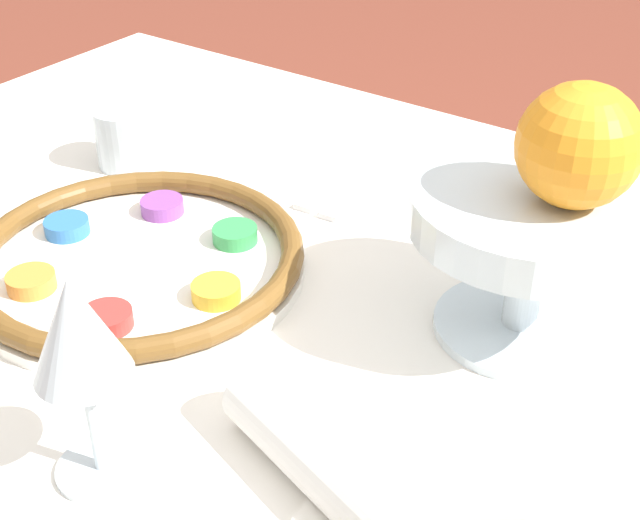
# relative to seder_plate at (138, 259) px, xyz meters

# --- Properties ---
(seder_plate) EXTENTS (0.29, 0.29, 0.03)m
(seder_plate) POSITION_rel_seder_plate_xyz_m (0.00, 0.00, 0.00)
(seder_plate) COLOR white
(seder_plate) RESTS_ON dining_table
(wine_glass) EXTENTS (0.06, 0.06, 0.15)m
(wine_glass) POSITION_rel_seder_plate_xyz_m (0.15, -0.18, 0.09)
(wine_glass) COLOR silver
(wine_glass) RESTS_ON dining_table
(fruit_stand) EXTENTS (0.19, 0.19, 0.12)m
(fruit_stand) POSITION_rel_seder_plate_xyz_m (0.30, 0.12, 0.08)
(fruit_stand) COLOR silver
(fruit_stand) RESTS_ON dining_table
(orange_fruit) EXTENTS (0.09, 0.09, 0.09)m
(orange_fruit) POSITION_rel_seder_plate_xyz_m (0.33, 0.12, 0.15)
(orange_fruit) COLOR orange
(orange_fruit) RESTS_ON fruit_stand
(napkin_roll) EXTENTS (0.16, 0.09, 0.05)m
(napkin_roll) POSITION_rel_seder_plate_xyz_m (0.26, -0.11, 0.01)
(napkin_roll) COLOR white
(napkin_roll) RESTS_ON dining_table
(cup_near) EXTENTS (0.06, 0.06, 0.06)m
(cup_near) POSITION_rel_seder_plate_xyz_m (-0.16, 0.15, 0.02)
(cup_near) COLOR silver
(cup_near) RESTS_ON dining_table
(fork_left) EXTENTS (0.03, 0.19, 0.01)m
(fork_left) POSITION_rel_seder_plate_xyz_m (0.04, 0.26, -0.01)
(fork_left) COLOR silver
(fork_left) RESTS_ON dining_table
(fork_right) EXTENTS (0.03, 0.19, 0.01)m
(fork_right) POSITION_rel_seder_plate_xyz_m (0.07, 0.26, -0.01)
(fork_right) COLOR silver
(fork_right) RESTS_ON dining_table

